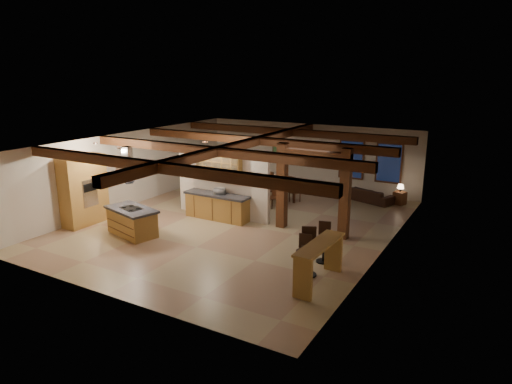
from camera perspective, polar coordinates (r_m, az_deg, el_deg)
ground at (r=15.96m, az=-2.11°, el=-4.02°), size 12.00×12.00×0.00m
room_walls at (r=15.47m, az=-2.17°, el=2.22°), size 12.00×12.00×12.00m
ceiling_beams at (r=15.29m, az=-2.21°, el=5.81°), size 10.00×12.00×0.28m
timber_posts at (r=14.79m, az=7.12°, el=1.46°), size 2.50×0.30×2.90m
partition_wall at (r=16.57m, az=-4.17°, el=0.63°), size 3.80×0.18×2.20m
pantry_cabinet at (r=16.74m, az=-20.73°, el=0.19°), size 0.67×1.60×2.40m
back_counter at (r=16.43m, az=-4.89°, el=-1.77°), size 2.50×0.66×0.94m
upper_display_cabinet at (r=16.25m, az=-4.59°, el=3.05°), size 1.80×0.36×0.95m
range_hood at (r=14.99m, az=-15.57°, el=1.27°), size 1.10×1.10×1.40m
back_windows at (r=19.79m, az=14.04°, el=3.76°), size 2.70×0.07×1.70m
framed_art at (r=21.29m, az=2.87°, el=5.50°), size 0.65×0.05×0.85m
recessed_cans at (r=15.31m, az=-14.23°, el=5.79°), size 3.16×2.46×0.03m
kitchen_island at (r=15.34m, az=-15.23°, el=-3.54°), size 2.02×1.41×0.91m
dining_table at (r=18.61m, az=2.11°, el=-0.30°), size 1.87×1.35×0.59m
sofa at (r=19.15m, az=14.12°, el=-0.40°), size 1.97×1.26×0.54m
microwave at (r=16.20m, az=-4.56°, el=0.10°), size 0.44×0.35×0.21m
bar_counter at (r=11.50m, az=7.93°, el=-7.99°), size 0.58×2.08×1.08m
side_table at (r=19.09m, az=17.52°, el=-0.73°), size 0.53×0.53×0.51m
table_lamp at (r=18.98m, az=17.63°, el=0.65°), size 0.26×0.26×0.31m
bar_stool_a at (r=11.85m, az=5.93°, el=-8.00°), size 0.40×0.40×1.14m
bar_stool_b at (r=11.99m, az=6.60°, el=-7.38°), size 0.48×0.50×1.28m
bar_stool_c at (r=12.86m, az=8.48°, el=-6.20°), size 0.42×0.43×1.14m
dining_chairs at (r=18.55m, az=2.12°, el=0.46°), size 2.08×2.08×1.08m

